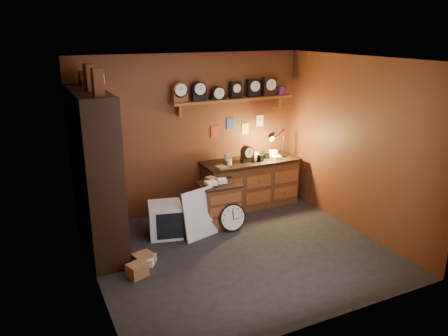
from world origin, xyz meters
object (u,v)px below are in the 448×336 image
big_round_clock (232,217)px  shelving_unit (93,166)px  low_cabinet (219,202)px  workbench (250,180)px

big_round_clock → shelving_unit: bearing=171.2°
low_cabinet → shelving_unit: bearing=-179.9°
shelving_unit → low_cabinet: (1.90, -0.04, -0.86)m
shelving_unit → workbench: 2.92m
low_cabinet → big_round_clock: 0.34m
shelving_unit → low_cabinet: bearing=-1.1°
shelving_unit → low_cabinet: 2.09m
workbench → big_round_clock: workbench is taller
workbench → shelving_unit: bearing=-169.9°
shelving_unit → low_cabinet: shelving_unit is taller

